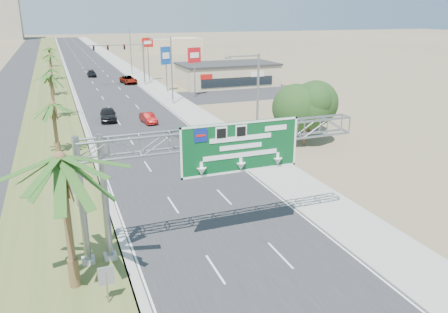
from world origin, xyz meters
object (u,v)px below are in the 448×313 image
sign_gantry (212,147)px  pole_sign_red_far (148,46)px  signal_mast (133,60)px  pole_sign_blue (166,58)px  palm_near (60,159)px  pole_sign_red_near (194,58)px  car_mid_lane (148,118)px  store_building (227,75)px  car_left_lane (108,114)px  car_far (92,74)px  car_right_lane (129,80)px

sign_gantry → pole_sign_red_far: bearing=81.4°
signal_mast → pole_sign_red_far: size_ratio=1.16×
pole_sign_blue → pole_sign_red_far: size_ratio=0.90×
pole_sign_blue → pole_sign_red_far: 13.31m
palm_near → pole_sign_red_near: 53.21m
car_mid_lane → pole_sign_red_far: size_ratio=0.44×
sign_gantry → car_mid_lane: bearing=85.3°
palm_near → store_building: (31.20, 58.00, -4.93)m
sign_gantry → store_building: bearing=67.6°
palm_near → store_building: 66.04m
car_left_lane → car_far: size_ratio=1.11×
pole_sign_red_far → car_far: bearing=131.8°
sign_gantry → pole_sign_red_far: size_ratio=1.89×
car_mid_lane → pole_sign_red_far: (7.50, 34.99, 6.37)m
store_building → pole_sign_red_far: (-13.00, 10.38, 5.01)m
car_right_lane → car_far: car_right_lane is taller
sign_gantry → car_left_lane: sign_gantry is taller
signal_mast → pole_sign_blue: 9.86m
car_mid_lane → car_far: size_ratio=0.87×
signal_mast → pole_sign_red_far: bearing=49.0°
car_far → pole_sign_red_far: 16.79m
palm_near → store_building: palm_near is taller
pole_sign_blue → car_right_lane: bearing=111.7°
pole_sign_blue → car_mid_lane: bearing=-109.9°
sign_gantry → palm_near: 8.41m
car_mid_lane → pole_sign_blue: bearing=64.0°
palm_near → pole_sign_red_far: size_ratio=0.94×
car_left_lane → car_right_lane: size_ratio=0.91×
palm_near → car_far: (7.86, 79.97, -6.28)m
car_left_lane → car_mid_lane: 5.52m
pole_sign_red_near → store_building: bearing=44.8°
signal_mast → pole_sign_red_far: pole_sign_red_far is taller
palm_near → pole_sign_blue: size_ratio=1.04×
palm_near → pole_sign_red_near: palm_near is taller
signal_mast → pole_sign_red_near: 17.12m
sign_gantry → pole_sign_red_near: size_ratio=2.04×
car_left_lane → pole_sign_red_far: 34.71m
palm_near → car_far: bearing=84.4°
car_far → pole_sign_red_far: (10.34, -11.59, 6.36)m
car_right_lane → pole_sign_blue: (4.79, -12.05, 5.21)m
sign_gantry → pole_sign_red_near: (13.56, 46.66, 0.34)m
car_far → pole_sign_blue: (10.71, -24.85, 5.32)m
palm_near → car_right_lane: 68.84m
car_left_lane → car_mid_lane: size_ratio=1.27×
car_right_lane → signal_mast: bearing=-85.4°
palm_near → car_left_lane: 37.44m
car_left_lane → pole_sign_red_near: size_ratio=0.60×
car_left_lane → pole_sign_red_far: size_ratio=0.56×
car_left_lane → car_right_lane: bearing=80.7°
car_left_lane → car_mid_lane: (4.60, -3.04, -0.20)m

